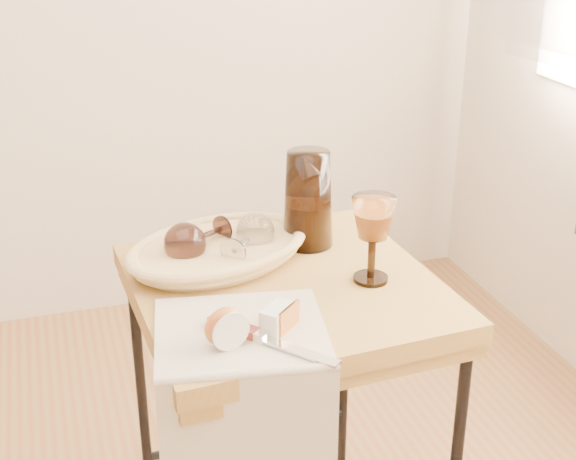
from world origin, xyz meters
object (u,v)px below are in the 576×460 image
object	(u,v)px
side_table	(285,433)
wine_goblet	(372,239)
goblet_lying_b	(246,240)
goblet_lying_a	(201,237)
pitcher	(308,199)
bread_basket	(219,252)
tea_towel	(241,332)
table_knife	(266,337)
apple_half	(225,326)

from	to	relation	value
side_table	wine_goblet	distance (m)	0.49
side_table	goblet_lying_b	xyz separation A→B (m)	(-0.05, 0.10, 0.43)
goblet_lying_a	pitcher	size ratio (longest dim) A/B	0.57
side_table	wine_goblet	xyz separation A→B (m)	(0.16, -0.05, 0.46)
side_table	pitcher	xyz separation A→B (m)	(0.10, 0.16, 0.48)
bread_basket	wine_goblet	distance (m)	0.33
side_table	pitcher	size ratio (longest dim) A/B	2.97
goblet_lying_a	pitcher	distance (m)	0.24
tea_towel	goblet_lying_a	xyz separation A→B (m)	(-0.00, 0.31, 0.05)
tea_towel	wine_goblet	xyz separation A→B (m)	(0.30, 0.12, 0.09)
goblet_lying_b	side_table	bearing A→B (deg)	-112.30
bread_basket	table_knife	world-z (taller)	bread_basket
wine_goblet	table_knife	xyz separation A→B (m)	(-0.27, -0.17, -0.07)
bread_basket	goblet_lying_a	bearing A→B (deg)	133.54
goblet_lying_a	apple_half	world-z (taller)	goblet_lying_a
side_table	bread_basket	size ratio (longest dim) A/B	2.07
tea_towel	apple_half	xyz separation A→B (m)	(-0.04, -0.04, 0.04)
wine_goblet	apple_half	distance (m)	0.37
bread_basket	pitcher	xyz separation A→B (m)	(0.21, 0.03, 0.08)
tea_towel	wine_goblet	size ratio (longest dim) A/B	1.67
apple_half	tea_towel	bearing A→B (deg)	28.49
goblet_lying_a	wine_goblet	size ratio (longest dim) A/B	0.79
goblet_lying_b	apple_half	xyz separation A→B (m)	(-0.12, -0.30, -0.01)
side_table	goblet_lying_a	xyz separation A→B (m)	(-0.14, 0.14, 0.43)
tea_towel	bread_basket	world-z (taller)	bread_basket
goblet_lying_a	goblet_lying_b	world-z (taller)	goblet_lying_a
tea_towel	goblet_lying_b	bearing A→B (deg)	82.44
side_table	tea_towel	distance (m)	0.43
goblet_lying_a	table_knife	world-z (taller)	goblet_lying_a
side_table	apple_half	size ratio (longest dim) A/B	9.84
goblet_lying_b	wine_goblet	distance (m)	0.27
side_table	goblet_lying_b	bearing A→B (deg)	117.41
tea_towel	goblet_lying_b	distance (m)	0.28
pitcher	table_knife	distance (m)	0.44
pitcher	wine_goblet	xyz separation A→B (m)	(0.06, -0.20, -0.02)
apple_half	goblet_lying_b	bearing A→B (deg)	52.37
side_table	pitcher	distance (m)	0.51
bread_basket	goblet_lying_a	world-z (taller)	goblet_lying_a
goblet_lying_a	wine_goblet	distance (m)	0.36
goblet_lying_a	pitcher	xyz separation A→B (m)	(0.24, 0.02, 0.05)
goblet_lying_a	tea_towel	bearing A→B (deg)	60.69
goblet_lying_b	wine_goblet	xyz separation A→B (m)	(0.22, -0.15, 0.04)
goblet_lying_a	wine_goblet	xyz separation A→B (m)	(0.30, -0.19, 0.03)
pitcher	apple_half	xyz separation A→B (m)	(-0.27, -0.36, -0.06)
goblet_lying_b	pitcher	distance (m)	0.17
side_table	tea_towel	bearing A→B (deg)	-128.74
goblet_lying_a	wine_goblet	world-z (taller)	wine_goblet
bread_basket	table_knife	distance (m)	0.34
goblet_lying_a	pitcher	world-z (taller)	pitcher
table_knife	bread_basket	bearing A→B (deg)	141.36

